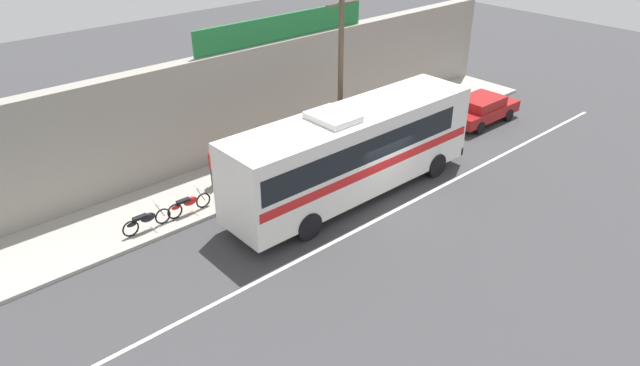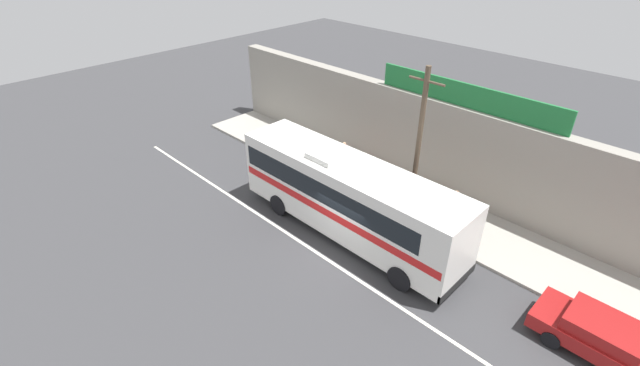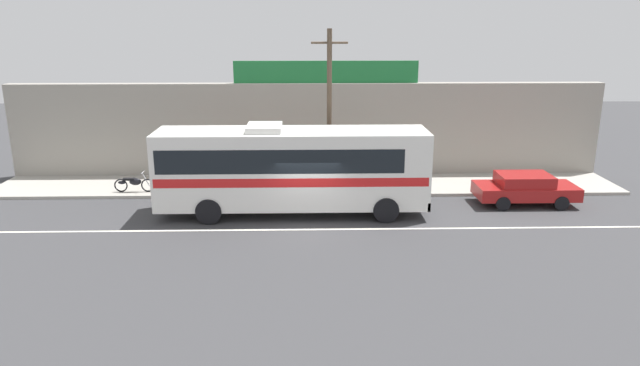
{
  "view_description": "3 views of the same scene",
  "coord_description": "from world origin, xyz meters",
  "px_view_note": "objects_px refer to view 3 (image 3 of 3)",
  "views": [
    {
      "loc": [
        -14.79,
        -12.87,
        11.51
      ],
      "look_at": [
        -2.2,
        1.37,
        1.02
      ],
      "focal_mm": 32.02,
      "sensor_mm": 36.0,
      "label": 1
    },
    {
      "loc": [
        9.7,
        -11.06,
        12.47
      ],
      "look_at": [
        -2.16,
        0.94,
        2.11
      ],
      "focal_mm": 24.74,
      "sensor_mm": 36.0,
      "label": 2
    },
    {
      "loc": [
        -0.06,
        -21.91,
        7.87
      ],
      "look_at": [
        0.52,
        1.95,
        1.1
      ],
      "focal_mm": 32.43,
      "sensor_mm": 36.0,
      "label": 3
    }
  ],
  "objects_px": {
    "intercity_bus": "(290,166)",
    "pedestrian_by_curb": "(358,164)",
    "motorcycle_orange": "(171,183)",
    "motorcycle_blue": "(228,182)",
    "parked_car": "(525,188)",
    "pedestrian_near_shop": "(214,165)",
    "utility_pole": "(329,111)",
    "motorcycle_green": "(133,183)"
  },
  "relations": [
    {
      "from": "intercity_bus",
      "to": "motorcycle_orange",
      "type": "xyz_separation_m",
      "value": [
        -5.66,
        2.89,
        -1.5
      ]
    },
    {
      "from": "motorcycle_orange",
      "to": "pedestrian_near_shop",
      "type": "height_order",
      "value": "pedestrian_near_shop"
    },
    {
      "from": "pedestrian_by_curb",
      "to": "pedestrian_near_shop",
      "type": "relative_size",
      "value": 1.04
    },
    {
      "from": "pedestrian_near_shop",
      "to": "pedestrian_by_curb",
      "type": "bearing_deg",
      "value": -1.74
    },
    {
      "from": "parked_car",
      "to": "motorcycle_orange",
      "type": "distance_m",
      "value": 16.04
    },
    {
      "from": "intercity_bus",
      "to": "utility_pole",
      "type": "distance_m",
      "value": 3.56
    },
    {
      "from": "utility_pole",
      "to": "motorcycle_green",
      "type": "bearing_deg",
      "value": 177.53
    },
    {
      "from": "utility_pole",
      "to": "motorcycle_orange",
      "type": "relative_size",
      "value": 4.05
    },
    {
      "from": "parked_car",
      "to": "pedestrian_near_shop",
      "type": "height_order",
      "value": "pedestrian_near_shop"
    },
    {
      "from": "motorcycle_orange",
      "to": "pedestrian_by_curb",
      "type": "relative_size",
      "value": 1.04
    },
    {
      "from": "parked_car",
      "to": "pedestrian_by_curb",
      "type": "xyz_separation_m",
      "value": [
        -7.14,
        2.83,
        0.42
      ]
    },
    {
      "from": "utility_pole",
      "to": "motorcycle_blue",
      "type": "xyz_separation_m",
      "value": [
        -4.72,
        0.49,
        -3.39
      ]
    },
    {
      "from": "utility_pole",
      "to": "pedestrian_by_curb",
      "type": "height_order",
      "value": "utility_pole"
    },
    {
      "from": "parked_car",
      "to": "motorcycle_blue",
      "type": "relative_size",
      "value": 2.27
    },
    {
      "from": "motorcycle_green",
      "to": "pedestrian_by_curb",
      "type": "height_order",
      "value": "pedestrian_by_curb"
    },
    {
      "from": "motorcycle_green",
      "to": "pedestrian_by_curb",
      "type": "xyz_separation_m",
      "value": [
        10.51,
        0.96,
        0.6
      ]
    },
    {
      "from": "parked_car",
      "to": "motorcycle_orange",
      "type": "relative_size",
      "value": 2.39
    },
    {
      "from": "motorcycle_orange",
      "to": "intercity_bus",
      "type": "bearing_deg",
      "value": -27.04
    },
    {
      "from": "parked_car",
      "to": "utility_pole",
      "type": "height_order",
      "value": "utility_pole"
    },
    {
      "from": "motorcycle_blue",
      "to": "pedestrian_by_curb",
      "type": "xyz_separation_m",
      "value": [
        6.16,
        0.86,
        0.6
      ]
    },
    {
      "from": "pedestrian_near_shop",
      "to": "parked_car",
      "type": "bearing_deg",
      "value": -12.19
    },
    {
      "from": "motorcycle_green",
      "to": "utility_pole",
      "type": "bearing_deg",
      "value": -2.47
    },
    {
      "from": "parked_car",
      "to": "intercity_bus",
      "type": "bearing_deg",
      "value": -174.37
    },
    {
      "from": "intercity_bus",
      "to": "motorcycle_blue",
      "type": "relative_size",
      "value": 5.79
    },
    {
      "from": "utility_pole",
      "to": "pedestrian_by_curb",
      "type": "relative_size",
      "value": 4.22
    },
    {
      "from": "motorcycle_blue",
      "to": "pedestrian_near_shop",
      "type": "height_order",
      "value": "pedestrian_near_shop"
    },
    {
      "from": "motorcycle_blue",
      "to": "motorcycle_green",
      "type": "bearing_deg",
      "value": -178.68
    },
    {
      "from": "intercity_bus",
      "to": "parked_car",
      "type": "relative_size",
      "value": 2.55
    },
    {
      "from": "intercity_bus",
      "to": "motorcycle_green",
      "type": "height_order",
      "value": "intercity_bus"
    },
    {
      "from": "intercity_bus",
      "to": "pedestrian_near_shop",
      "type": "relative_size",
      "value": 6.6
    },
    {
      "from": "motorcycle_orange",
      "to": "motorcycle_blue",
      "type": "relative_size",
      "value": 0.95
    },
    {
      "from": "pedestrian_by_curb",
      "to": "pedestrian_near_shop",
      "type": "xyz_separation_m",
      "value": [
        -6.96,
        0.21,
        -0.04
      ]
    },
    {
      "from": "pedestrian_by_curb",
      "to": "parked_car",
      "type": "bearing_deg",
      "value": -21.66
    },
    {
      "from": "intercity_bus",
      "to": "motorcycle_blue",
      "type": "distance_m",
      "value": 4.5
    },
    {
      "from": "motorcycle_green",
      "to": "pedestrian_by_curb",
      "type": "relative_size",
      "value": 1.07
    },
    {
      "from": "intercity_bus",
      "to": "pedestrian_by_curb",
      "type": "height_order",
      "value": "intercity_bus"
    },
    {
      "from": "motorcycle_orange",
      "to": "utility_pole",
      "type": "bearing_deg",
      "value": -3.09
    },
    {
      "from": "motorcycle_orange",
      "to": "pedestrian_near_shop",
      "type": "distance_m",
      "value": 2.25
    },
    {
      "from": "intercity_bus",
      "to": "motorcycle_orange",
      "type": "distance_m",
      "value": 6.53
    },
    {
      "from": "motorcycle_blue",
      "to": "parked_car",
      "type": "bearing_deg",
      "value": -8.43
    },
    {
      "from": "intercity_bus",
      "to": "pedestrian_by_curb",
      "type": "relative_size",
      "value": 6.35
    },
    {
      "from": "parked_car",
      "to": "pedestrian_near_shop",
      "type": "bearing_deg",
      "value": 167.81
    }
  ]
}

